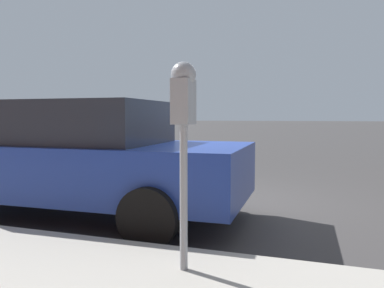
{
  "coord_description": "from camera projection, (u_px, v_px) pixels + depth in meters",
  "views": [
    {
      "loc": [
        -5.33,
        -1.73,
        1.34
      ],
      "look_at": [
        -2.37,
        -0.75,
        1.11
      ],
      "focal_mm": 35.0,
      "sensor_mm": 36.0,
      "label": 1
    }
  ],
  "objects": [
    {
      "name": "car_blue",
      "position": [
        78.0,
        157.0,
        5.01
      ],
      "size": [
        2.07,
        4.45,
        1.54
      ],
      "rotation": [
        0.0,
        0.0,
        3.17
      ],
      "color": "navy",
      "rests_on": "ground_plane"
    },
    {
      "name": "parking_meter",
      "position": [
        184.0,
        112.0,
        2.82
      ],
      "size": [
        0.21,
        0.19,
        1.59
      ],
      "color": "gray",
      "rests_on": "sidewalk"
    },
    {
      "name": "ground_plane",
      "position": [
        195.0,
        205.0,
        5.69
      ],
      "size": [
        220.0,
        220.0,
        0.0
      ],
      "primitive_type": "plane",
      "color": "#3D3A3A"
    }
  ]
}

